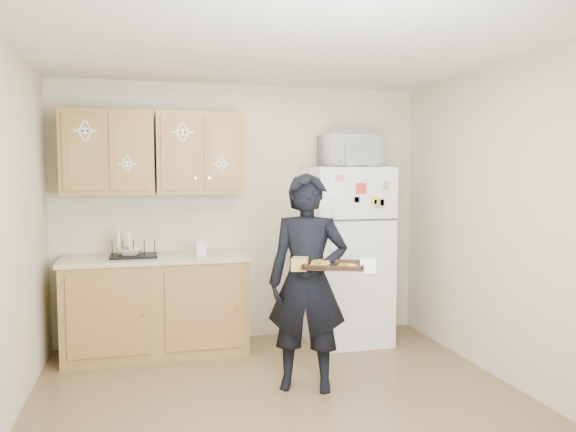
{
  "coord_description": "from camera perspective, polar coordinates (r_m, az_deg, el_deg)",
  "views": [
    {
      "loc": [
        -0.93,
        -3.67,
        1.66
      ],
      "look_at": [
        0.12,
        0.45,
        1.32
      ],
      "focal_mm": 35.0,
      "sensor_mm": 36.0,
      "label": 1
    }
  ],
  "objects": [
    {
      "name": "wall_front",
      "position": [
        2.13,
        11.97,
        -6.62
      ],
      "size": [
        3.6,
        0.04,
        2.5
      ],
      "primitive_type": "cube",
      "color": "beige",
      "rests_on": "floor"
    },
    {
      "name": "microwave",
      "position": [
        5.4,
        6.34,
        6.55
      ],
      "size": [
        0.57,
        0.41,
        0.3
      ],
      "primitive_type": "imported",
      "rotation": [
        0.0,
        0.0,
        0.08
      ],
      "color": "white",
      "rests_on": "refrigerator"
    },
    {
      "name": "person",
      "position": [
        4.27,
        1.99,
        -6.74
      ],
      "size": [
        0.7,
        0.59,
        1.65
      ],
      "primitive_type": "imported",
      "rotation": [
        0.0,
        0.0,
        -0.38
      ],
      "color": "black",
      "rests_on": "floor"
    },
    {
      "name": "dish_rack",
      "position": [
        5.18,
        -15.41,
        -3.14
      ],
      "size": [
        0.41,
        0.31,
        0.16
      ],
      "primitive_type": "cube",
      "rotation": [
        0.0,
        0.0,
        0.0
      ],
      "color": "black",
      "rests_on": "countertop"
    },
    {
      "name": "refrigerator",
      "position": [
        5.5,
        5.9,
        -3.94
      ],
      "size": [
        0.75,
        0.7,
        1.7
      ],
      "primitive_type": "cube",
      "color": "white",
      "rests_on": "floor"
    },
    {
      "name": "pizza_front_left",
      "position": [
        3.95,
        3.16,
        -5.0
      ],
      "size": [
        0.14,
        0.14,
        0.02
      ],
      "primitive_type": "cylinder",
      "color": "#FDA21F",
      "rests_on": "baking_tray"
    },
    {
      "name": "foil_pan",
      "position": [
        5.44,
        6.31,
        8.49
      ],
      "size": [
        0.34,
        0.25,
        0.07
      ],
      "primitive_type": "cube",
      "rotation": [
        0.0,
        0.0,
        0.08
      ],
      "color": "silver",
      "rests_on": "microwave"
    },
    {
      "name": "upper_cab_left",
      "position": [
        5.3,
        -17.83,
        6.12
      ],
      "size": [
        0.8,
        0.33,
        0.75
      ],
      "primitive_type": "cube",
      "color": "brown",
      "rests_on": "wall_back"
    },
    {
      "name": "pizza_back_left",
      "position": [
        4.09,
        3.32,
        -4.68
      ],
      "size": [
        0.14,
        0.14,
        0.02
      ],
      "primitive_type": "cylinder",
      "color": "#FDA21F",
      "rests_on": "baking_tray"
    },
    {
      "name": "upper_cab_right",
      "position": [
        5.32,
        -8.92,
        6.28
      ],
      "size": [
        0.8,
        0.33,
        0.75
      ],
      "primitive_type": "cube",
      "color": "brown",
      "rests_on": "wall_back"
    },
    {
      "name": "ceiling",
      "position": [
        3.88,
        -0.07,
        17.06
      ],
      "size": [
        3.6,
        3.6,
        0.0
      ],
      "primitive_type": "plane",
      "color": "silver",
      "rests_on": "wall_back"
    },
    {
      "name": "wall_right",
      "position": [
        4.6,
        22.25,
        -0.9
      ],
      "size": [
        0.04,
        3.6,
        2.5
      ],
      "primitive_type": "cube",
      "color": "beige",
      "rests_on": "floor"
    },
    {
      "name": "cereal_box",
      "position": [
        6.05,
        9.7,
        -9.88
      ],
      "size": [
        0.2,
        0.07,
        0.32
      ],
      "primitive_type": "cube",
      "color": "gold",
      "rests_on": "floor"
    },
    {
      "name": "bowl",
      "position": [
        5.18,
        -15.74,
        -3.5
      ],
      "size": [
        0.26,
        0.26,
        0.06
      ],
      "primitive_type": "imported",
      "rotation": [
        0.0,
        0.0,
        -0.12
      ],
      "color": "silver",
      "rests_on": "dish_rack"
    },
    {
      "name": "base_cabinet",
      "position": [
        5.3,
        -13.18,
        -8.99
      ],
      "size": [
        1.6,
        0.6,
        0.86
      ],
      "primitive_type": "cube",
      "color": "brown",
      "rests_on": "floor"
    },
    {
      "name": "baking_tray",
      "position": [
        4.02,
        4.66,
        -5.09
      ],
      "size": [
        0.51,
        0.45,
        0.04
      ],
      "primitive_type": "cube",
      "rotation": [
        0.0,
        0.0,
        -0.38
      ],
      "color": "black",
      "rests_on": "person"
    },
    {
      "name": "countertop",
      "position": [
        5.21,
        -13.27,
        -4.17
      ],
      "size": [
        1.64,
        0.64,
        0.04
      ],
      "primitive_type": "cube",
      "color": "beige",
      "rests_on": "base_cabinet"
    },
    {
      "name": "floor",
      "position": [
        4.14,
        -0.07,
        -19.1
      ],
      "size": [
        3.6,
        3.6,
        0.0
      ],
      "primitive_type": "plane",
      "color": "brown",
      "rests_on": "ground"
    },
    {
      "name": "wall_back",
      "position": [
        5.57,
        -4.62,
        0.32
      ],
      "size": [
        3.6,
        0.04,
        2.5
      ],
      "primitive_type": "cube",
      "color": "beige",
      "rests_on": "floor"
    },
    {
      "name": "soap_bottle",
      "position": [
        5.07,
        -8.85,
        -2.98
      ],
      "size": [
        0.09,
        0.09,
        0.2
      ],
      "primitive_type": "imported",
      "rotation": [
        0.0,
        0.0,
        0.04
      ],
      "color": "white",
      "rests_on": "countertop"
    },
    {
      "name": "pizza_front_right",
      "position": [
        3.94,
        6.05,
        -5.05
      ],
      "size": [
        0.14,
        0.14,
        0.02
      ],
      "primitive_type": "cylinder",
      "color": "#FDA21F",
      "rests_on": "baking_tray"
    }
  ]
}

